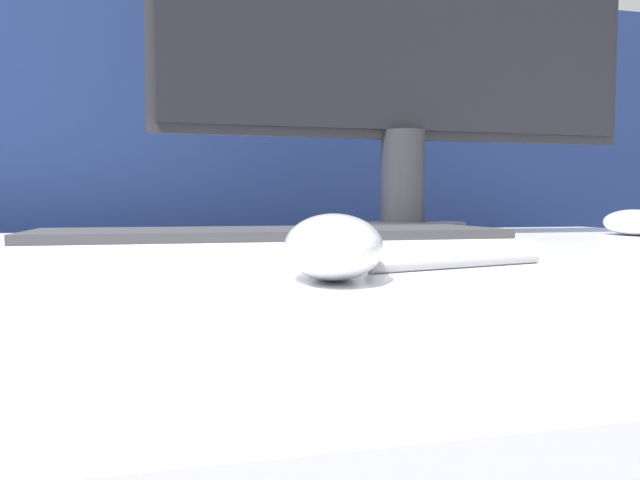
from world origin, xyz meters
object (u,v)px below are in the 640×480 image
computer_mouse_near (334,246)px  monitor (404,29)px  computer_mouse_far (634,223)px  keyboard (271,243)px

computer_mouse_near → monitor: size_ratio=0.18×
computer_mouse_near → computer_mouse_far: bearing=49.4°
keyboard → computer_mouse_near: bearing=-86.8°
keyboard → computer_mouse_far: size_ratio=3.82×
computer_mouse_near → monitor: monitor is taller
computer_mouse_near → monitor: (0.22, 0.44, 0.26)m
keyboard → monitor: size_ratio=0.62×
computer_mouse_near → keyboard: bearing=107.3°
keyboard → monitor: monitor is taller
monitor → computer_mouse_far: bearing=-11.8°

